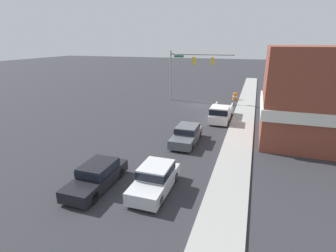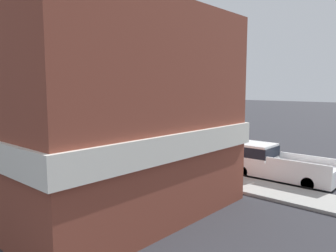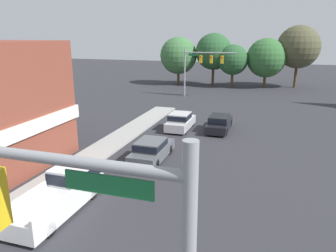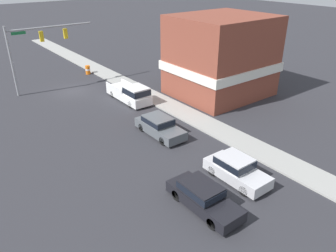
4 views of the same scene
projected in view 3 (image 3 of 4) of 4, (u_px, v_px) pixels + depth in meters
near_signal_assembly at (23, 232)px, 5.45m from camera, size 9.06×0.49×7.14m
far_signal_assembly at (202, 62)px, 44.69m from camera, size 7.11×0.49×6.60m
car_lead at (151, 150)px, 22.62m from camera, size 1.87×4.74×1.49m
car_second_ahead at (180, 121)px, 30.03m from camera, size 1.85×4.33×1.58m
car_oncoming at (219, 123)px, 29.65m from camera, size 1.79×4.78×1.44m
pickup_truck_parked at (64, 191)px, 16.35m from camera, size 1.95×5.78×1.86m
backdrop_tree_left_far at (178, 56)px, 56.32m from camera, size 6.30×6.30×8.14m
backdrop_tree_left_mid at (214, 52)px, 54.94m from camera, size 6.08×6.08×8.77m
backdrop_tree_center at (233, 60)px, 53.16m from camera, size 4.90×4.90×6.98m
backdrop_tree_right_mid at (266, 58)px, 52.68m from camera, size 6.25×6.25×7.97m
backdrop_tree_right_far at (298, 47)px, 52.42m from camera, size 6.82×6.82×9.96m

